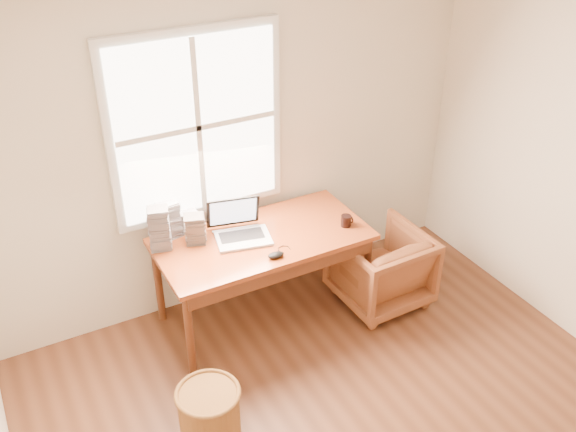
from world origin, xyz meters
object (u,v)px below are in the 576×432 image
at_px(desk, 262,239).
at_px(armchair, 380,267).
at_px(cd_stack_a, 169,219).
at_px(coffee_mug, 346,221).
at_px(wicker_stool, 210,415).
at_px(laptop, 243,223).

bearing_deg(desk, armchair, -15.96).
xyz_separation_m(desk, cd_stack_a, (-0.60, 0.34, 0.16)).
bearing_deg(desk, coffee_mug, -14.52).
xyz_separation_m(desk, wicker_stool, (-0.84, -0.93, -0.54)).
bearing_deg(armchair, coffee_mug, -20.45).
bearing_deg(desk, laptop, 168.46).
relative_size(wicker_stool, coffee_mug, 4.33).
bearing_deg(cd_stack_a, desk, -29.60).
relative_size(wicker_stool, cd_stack_a, 1.36).
relative_size(armchair, cd_stack_a, 2.46).
bearing_deg(wicker_stool, armchair, 20.47).
xyz_separation_m(armchair, wicker_stool, (-1.77, -0.66, -0.13)).
bearing_deg(coffee_mug, armchair, -37.22).
bearing_deg(cd_stack_a, coffee_mug, -22.25).
bearing_deg(cd_stack_a, armchair, -21.64).
height_order(wicker_stool, cd_stack_a, cd_stack_a).
bearing_deg(coffee_mug, desk, 147.28).
distance_m(desk, cd_stack_a, 0.71).
height_order(laptop, coffee_mug, laptop).
height_order(armchair, cd_stack_a, cd_stack_a).
bearing_deg(cd_stack_a, laptop, -34.21).
bearing_deg(armchair, laptop, -16.82).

